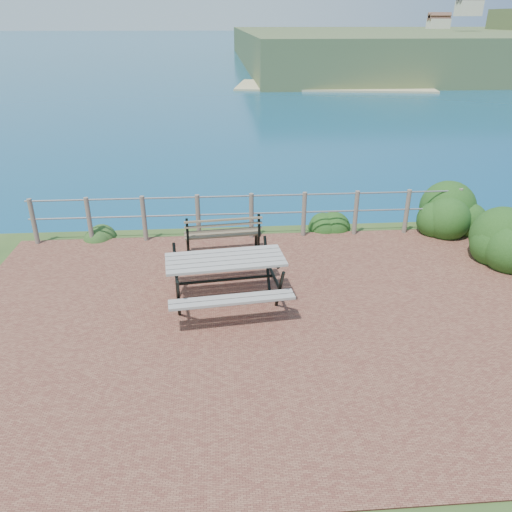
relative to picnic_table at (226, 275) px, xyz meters
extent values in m
cube|color=brown|center=(0.61, -0.60, -0.52)|extent=(10.00, 7.00, 0.12)
plane|color=#14727C|center=(0.61, 199.40, -0.52)|extent=(1200.00, 1200.00, 0.00)
cylinder|color=#6B5B4C|center=(-3.99, 2.75, 0.00)|extent=(0.10, 0.10, 1.00)
cylinder|color=#6B5B4C|center=(-2.84, 2.75, 0.00)|extent=(0.10, 0.10, 1.00)
cylinder|color=#6B5B4C|center=(-1.69, 2.75, 0.00)|extent=(0.10, 0.10, 1.00)
cylinder|color=#6B5B4C|center=(-0.54, 2.75, 0.00)|extent=(0.10, 0.10, 1.00)
cylinder|color=#6B5B4C|center=(0.61, 2.75, 0.00)|extent=(0.10, 0.10, 1.00)
cylinder|color=#6B5B4C|center=(1.76, 2.75, 0.00)|extent=(0.10, 0.10, 1.00)
cylinder|color=#6B5B4C|center=(2.91, 2.75, 0.00)|extent=(0.10, 0.10, 1.00)
cylinder|color=#6B5B4C|center=(4.06, 2.75, 0.00)|extent=(0.10, 0.10, 1.00)
cylinder|color=#6B5B4C|center=(5.21, 2.75, 0.00)|extent=(0.10, 0.10, 1.00)
cylinder|color=slate|center=(0.61, 2.75, 0.45)|extent=(9.40, 0.04, 0.04)
cylinder|color=slate|center=(0.61, 2.75, 0.05)|extent=(9.40, 0.04, 0.04)
cube|color=#9E978E|center=(0.00, 0.00, 0.29)|extent=(2.01, 1.00, 0.04)
cube|color=#9E978E|center=(0.00, 0.00, -0.03)|extent=(1.95, 0.49, 0.04)
cube|color=#9E978E|center=(0.00, 0.00, -0.03)|extent=(1.95, 0.49, 0.04)
cylinder|color=black|center=(0.00, 0.00, -0.08)|extent=(1.66, 0.23, 0.05)
cube|color=brown|center=(-0.02, 1.99, -0.08)|extent=(1.57, 0.54, 0.03)
cube|color=brown|center=(-0.02, 1.99, 0.19)|extent=(1.54, 0.28, 0.35)
cube|color=black|center=(-0.02, 1.99, -0.29)|extent=(0.05, 0.06, 0.42)
cube|color=black|center=(-0.02, 1.99, -0.29)|extent=(0.05, 0.06, 0.42)
cube|color=black|center=(-0.02, 1.99, -0.29)|extent=(0.05, 0.06, 0.42)
cube|color=black|center=(-0.02, 1.99, -0.29)|extent=(0.05, 0.06, 0.42)
ellipsoid|color=#193D12|center=(5.58, 1.06, -0.52)|extent=(1.30, 1.30, 1.85)
ellipsoid|color=#193D12|center=(5.12, 2.85, -0.52)|extent=(1.26, 1.26, 1.79)
ellipsoid|color=#24501E|center=(-2.59, 3.10, -0.52)|extent=(0.74, 0.74, 0.46)
ellipsoid|color=#193D12|center=(2.52, 3.35, -0.52)|extent=(0.80, 0.80, 0.56)
camera|label=1|loc=(-0.05, -7.35, 3.86)|focal=35.00mm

